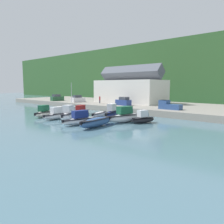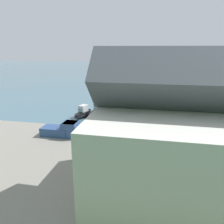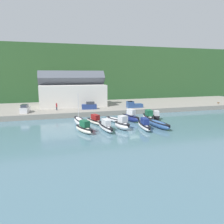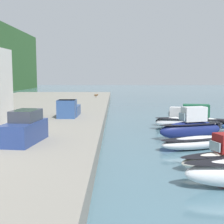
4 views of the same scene
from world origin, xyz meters
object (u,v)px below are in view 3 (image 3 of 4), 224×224
moored_boat_7 (106,126)px  dog_on_quay (218,103)px  moored_boat_0 (79,121)px  moored_boat_9 (144,125)px  parked_car_0 (25,109)px  moored_boat_1 (95,120)px  moored_boat_4 (148,117)px  moored_boat_5 (156,116)px  moored_boat_10 (158,124)px  moored_boat_8 (122,124)px  moored_boat_6 (84,128)px  moored_boat_3 (130,117)px  person_on_quay (57,106)px  pickup_truck_0 (133,105)px  parked_car_2 (89,106)px  moored_boat_2 (114,120)px

moored_boat_7 → dog_on_quay: bearing=16.9°
moored_boat_0 → moored_boat_9: (12.43, -7.27, -0.01)m
moored_boat_9 → parked_car_0: size_ratio=1.73×
parked_car_0 → moored_boat_1: bearing=-30.3°
moored_boat_4 → moored_boat_5: moored_boat_4 is taller
moored_boat_4 → moored_boat_10: bearing=-86.3°
moored_boat_8 → dog_on_quay: (39.79, 17.51, 0.70)m
moored_boat_6 → moored_boat_3: bearing=9.9°
moored_boat_0 → moored_boat_4: bearing=-6.5°
person_on_quay → pickup_truck_0: bearing=-4.0°
moored_boat_0 → moored_boat_10: size_ratio=1.01×
moored_boat_0 → moored_boat_9: size_ratio=1.06×
moored_boat_9 → pickup_truck_0: pickup_truck_0 is taller
moored_boat_7 → parked_car_0: size_ratio=1.71×
moored_boat_1 → parked_car_0: bearing=124.2°
moored_boat_8 → parked_car_2: parked_car_2 is taller
moored_boat_8 → pickup_truck_0: pickup_truck_0 is taller
moored_boat_1 → moored_boat_7: moored_boat_7 is taller
moored_boat_3 → moored_boat_10: size_ratio=0.80×
moored_boat_4 → moored_boat_7: 13.27m
moored_boat_0 → moored_boat_2: moored_boat_0 is taller
moored_boat_3 → moored_boat_5: (6.94, 0.06, -0.30)m
moored_boat_5 → dog_on_quay: 30.37m
moored_boat_6 → parked_car_2: parked_car_2 is taller
moored_boat_1 → moored_boat_8: size_ratio=1.37×
parked_car_0 → person_on_quay: size_ratio=2.06×
moored_boat_7 → moored_boat_10: (11.29, -0.91, -0.07)m
moored_boat_6 → dog_on_quay: (47.69, 17.66, 0.90)m
pickup_truck_0 → parked_car_2: bearing=86.3°
moored_boat_9 → parked_car_2: (-7.60, 20.68, 1.39)m
dog_on_quay → moored_boat_5: bearing=3.6°
moored_boat_1 → moored_boat_9: 11.62m
moored_boat_6 → parked_car_0: bearing=103.3°
moored_boat_7 → moored_boat_8: (3.50, -0.17, 0.24)m
moored_boat_2 → moored_boat_10: (7.26, -7.93, 0.21)m
moored_boat_0 → parked_car_0: size_ratio=1.83×
moored_boat_0 → moored_boat_5: (19.31, 0.53, -0.06)m
moored_boat_2 → parked_car_2: bearing=86.8°
moored_boat_1 → moored_boat_2: moored_boat_1 is taller
moored_boat_10 → dog_on_quay: dog_on_quay is taller
moored_boat_6 → person_on_quay: person_on_quay is taller
moored_boat_2 → moored_boat_7: 8.11m
moored_boat_0 → person_on_quay: (-4.25, 13.98, 1.56)m
moored_boat_8 → dog_on_quay: 43.48m
moored_boat_0 → person_on_quay: 14.70m
moored_boat_2 → parked_car_0: size_ratio=1.51×
moored_boat_3 → dog_on_quay: moored_boat_3 is taller
moored_boat_10 → moored_boat_8: bearing=166.7°
moored_boat_2 → moored_boat_5: bearing=-21.2°
moored_boat_10 → person_on_quay: (-19.98, 21.05, 1.65)m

